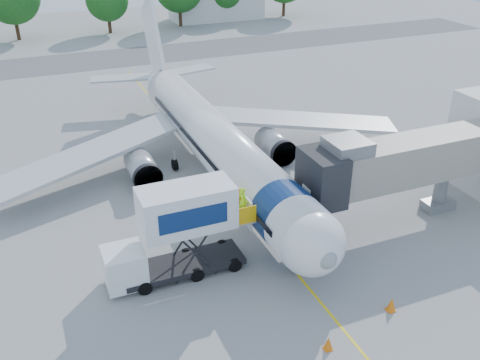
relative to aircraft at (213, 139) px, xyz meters
name	(u,v)px	position (x,y,z in m)	size (l,w,h in m)	color
ground	(233,198)	(0.00, -4.12, -2.95)	(160.00, 160.00, 0.00)	#979794
guidance_line	(233,197)	(0.00, -4.12, -2.94)	(0.15, 70.00, 0.01)	yellow
taxiway_strip	(118,58)	(0.00, 37.88, -2.94)	(120.00, 10.00, 0.01)	#59595B
aircraft	(213,139)	(0.00, 0.00, 0.00)	(34.17, 37.73, 11.35)	white
jet_bridge	(392,164)	(7.99, -11.12, 1.39)	(13.90, 3.20, 6.60)	#A8A090
catering_hiloader	(176,233)	(-6.27, -11.12, -0.19)	(8.50, 2.44, 5.50)	black
safety_cone_a	(391,305)	(3.08, -18.47, -2.56)	(0.51, 0.51, 0.80)	orange
safety_cone_b	(328,343)	(-1.39, -19.54, -2.60)	(0.46, 0.46, 0.73)	orange
outbuilding_right	(216,4)	(22.00, 57.88, -0.29)	(16.40, 7.40, 5.30)	silver
tree_d	(107,0)	(2.05, 53.76, 2.21)	(6.67, 6.67, 8.51)	#382314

